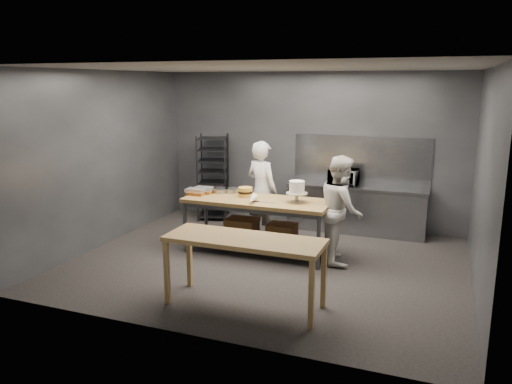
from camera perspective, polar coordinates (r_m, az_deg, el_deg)
ground at (r=7.98m, az=1.32°, el=-8.04°), size 6.00×6.00×0.00m
back_wall at (r=9.95m, az=6.25°, el=4.90°), size 6.00×0.04×3.00m
work_table at (r=8.27m, az=0.20°, el=-3.14°), size 2.40×0.90×0.92m
near_counter at (r=6.26m, az=-1.34°, el=-6.02°), size 2.00×0.70×0.90m
back_counter at (r=9.64m, az=11.36°, el=-1.88°), size 2.60×0.60×0.90m
splashback_panel at (r=9.75m, az=11.89°, el=3.66°), size 2.60×0.02×0.90m
speed_rack at (r=10.36m, az=-4.93°, el=1.61°), size 0.77×0.80×1.75m
chef_behind at (r=8.89m, az=0.67°, el=0.13°), size 0.77×0.64×1.79m
chef_right at (r=7.92m, az=9.68°, el=-1.95°), size 0.87×0.99×1.70m
microwave at (r=9.55m, az=9.97°, el=1.73°), size 0.54×0.37×0.30m
frosted_cake_stand at (r=7.92m, az=4.69°, el=0.35°), size 0.34×0.34×0.35m
layer_cake at (r=8.33m, az=-1.22°, el=-0.00°), size 0.24×0.24×0.16m
cake_pans at (r=8.68m, az=-4.16°, el=0.20°), size 0.64×0.36×0.07m
piping_bag at (r=7.87m, az=-0.45°, el=-0.88°), size 0.19×0.40×0.12m
offset_spatula at (r=7.96m, az=0.62°, el=-1.13°), size 0.36×0.02×0.02m
pastry_clamshells at (r=8.58m, az=-6.46°, el=0.13°), size 0.38×0.37×0.11m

